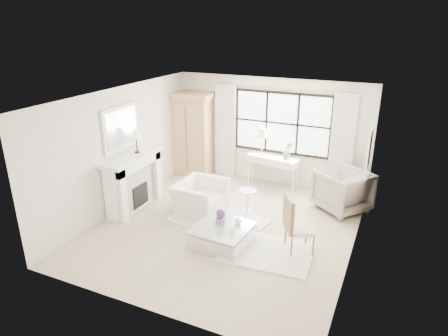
% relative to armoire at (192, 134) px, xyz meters
% --- Properties ---
extents(floor, '(5.50, 5.50, 0.00)m').
position_rel_armoire_xyz_m(floor, '(2.07, -2.38, -1.14)').
color(floor, '#C0AE8F').
rests_on(floor, ground).
extents(ceiling, '(5.50, 5.50, 0.00)m').
position_rel_armoire_xyz_m(ceiling, '(2.07, -2.38, 1.56)').
color(ceiling, white).
rests_on(ceiling, ground).
extents(wall_back, '(5.00, 0.00, 5.00)m').
position_rel_armoire_xyz_m(wall_back, '(2.07, 0.37, 0.21)').
color(wall_back, white).
rests_on(wall_back, ground).
extents(wall_front, '(5.00, 0.00, 5.00)m').
position_rel_armoire_xyz_m(wall_front, '(2.07, -5.13, 0.21)').
color(wall_front, silver).
rests_on(wall_front, ground).
extents(wall_left, '(0.00, 5.50, 5.50)m').
position_rel_armoire_xyz_m(wall_left, '(-0.43, -2.38, 0.21)').
color(wall_left, beige).
rests_on(wall_left, ground).
extents(wall_right, '(0.00, 5.50, 5.50)m').
position_rel_armoire_xyz_m(wall_right, '(4.57, -2.38, 0.21)').
color(wall_right, beige).
rests_on(wall_right, ground).
extents(window_pane, '(2.40, 0.02, 1.50)m').
position_rel_armoire_xyz_m(window_pane, '(2.37, 0.35, 0.46)').
color(window_pane, white).
rests_on(window_pane, wall_back).
extents(window_frame, '(2.50, 0.04, 1.50)m').
position_rel_armoire_xyz_m(window_frame, '(2.37, 0.34, 0.46)').
color(window_frame, black).
rests_on(window_frame, wall_back).
extents(curtain_rod, '(3.30, 0.04, 0.04)m').
position_rel_armoire_xyz_m(curtain_rod, '(2.37, 0.29, 1.33)').
color(curtain_rod, '#AC7F3B').
rests_on(curtain_rod, wall_back).
extents(curtain_left, '(0.55, 0.10, 2.47)m').
position_rel_armoire_xyz_m(curtain_left, '(0.87, 0.27, 0.10)').
color(curtain_left, beige).
rests_on(curtain_left, ground).
extents(curtain_right, '(0.55, 0.10, 2.47)m').
position_rel_armoire_xyz_m(curtain_right, '(3.87, 0.27, 0.10)').
color(curtain_right, beige).
rests_on(curtain_right, ground).
extents(fireplace, '(0.58, 1.66, 1.26)m').
position_rel_armoire_xyz_m(fireplace, '(-0.21, -2.38, -0.49)').
color(fireplace, white).
rests_on(fireplace, ground).
extents(mirror_frame, '(0.05, 1.15, 0.95)m').
position_rel_armoire_xyz_m(mirror_frame, '(-0.40, -2.38, 0.70)').
color(mirror_frame, silver).
rests_on(mirror_frame, wall_left).
extents(mirror_glass, '(0.02, 1.00, 0.80)m').
position_rel_armoire_xyz_m(mirror_glass, '(-0.37, -2.38, 0.70)').
color(mirror_glass, silver).
rests_on(mirror_glass, wall_left).
extents(art_frame, '(0.04, 0.62, 0.82)m').
position_rel_armoire_xyz_m(art_frame, '(4.54, -0.68, 0.41)').
color(art_frame, white).
rests_on(art_frame, wall_right).
extents(art_canvas, '(0.01, 0.52, 0.72)m').
position_rel_armoire_xyz_m(art_canvas, '(4.52, -0.68, 0.41)').
color(art_canvas, beige).
rests_on(art_canvas, wall_right).
extents(mantel_lamp, '(0.22, 0.22, 0.51)m').
position_rel_armoire_xyz_m(mantel_lamp, '(-0.14, -2.22, 0.51)').
color(mantel_lamp, black).
rests_on(mantel_lamp, fireplace).
extents(armoire, '(1.17, 0.78, 2.24)m').
position_rel_armoire_xyz_m(armoire, '(0.00, 0.00, 0.00)').
color(armoire, tan).
rests_on(armoire, floor).
extents(console_table, '(1.36, 0.66, 0.80)m').
position_rel_armoire_xyz_m(console_table, '(2.27, 0.06, -0.74)').
color(console_table, white).
rests_on(console_table, floor).
extents(console_lamp, '(0.28, 0.28, 0.69)m').
position_rel_armoire_xyz_m(console_lamp, '(1.96, 0.07, 0.22)').
color(console_lamp, '#BF9542').
rests_on(console_lamp, console_table).
extents(orchid_plant, '(0.30, 0.27, 0.44)m').
position_rel_armoire_xyz_m(orchid_plant, '(2.64, 0.04, -0.12)').
color(orchid_plant, '#506745').
rests_on(orchid_plant, console_table).
extents(side_table, '(0.40, 0.40, 0.51)m').
position_rel_armoire_xyz_m(side_table, '(2.21, -1.52, -0.81)').
color(side_table, silver).
rests_on(side_table, floor).
extents(rug_left, '(2.13, 1.72, 0.03)m').
position_rel_armoire_xyz_m(rug_left, '(1.82, -2.19, -1.12)').
color(rug_left, white).
rests_on(rug_left, floor).
extents(rug_right, '(1.70, 1.32, 0.03)m').
position_rel_armoire_xyz_m(rug_right, '(3.16, -2.93, -1.12)').
color(rug_right, white).
rests_on(rug_right, floor).
extents(club_armchair, '(1.01, 1.15, 0.72)m').
position_rel_armoire_xyz_m(club_armchair, '(1.29, -2.02, -0.78)').
color(club_armchair, white).
rests_on(club_armchair, floor).
extents(wingback_chair, '(1.42, 1.41, 0.93)m').
position_rel_armoire_xyz_m(wingback_chair, '(4.09, -0.57, -0.67)').
color(wingback_chair, gray).
rests_on(wingback_chair, floor).
extents(french_chair, '(0.66, 0.66, 1.08)m').
position_rel_armoire_xyz_m(french_chair, '(3.64, -2.65, -0.83)').
color(french_chair, olive).
rests_on(french_chair, floor).
extents(coffee_table, '(1.07, 1.07, 0.38)m').
position_rel_armoire_xyz_m(coffee_table, '(2.29, -3.01, -0.96)').
color(coffee_table, silver).
rests_on(coffee_table, floor).
extents(planter_box, '(0.21, 0.21, 0.13)m').
position_rel_armoire_xyz_m(planter_box, '(2.21, -2.92, -0.70)').
color(planter_box, slate).
rests_on(planter_box, coffee_table).
extents(planter_flowers, '(0.17, 0.17, 0.17)m').
position_rel_armoire_xyz_m(planter_flowers, '(2.21, -2.92, -0.55)').
color(planter_flowers, '#582B6C').
rests_on(planter_flowers, planter_box).
extents(pillar_candle, '(0.09, 0.09, 0.12)m').
position_rel_armoire_xyz_m(pillar_candle, '(2.55, -3.16, -0.70)').
color(pillar_candle, white).
rests_on(pillar_candle, coffee_table).
extents(coffee_vase, '(0.18, 0.18, 0.15)m').
position_rel_armoire_xyz_m(coffee_vase, '(2.51, -2.79, -0.68)').
color(coffee_vase, silver).
rests_on(coffee_vase, coffee_table).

